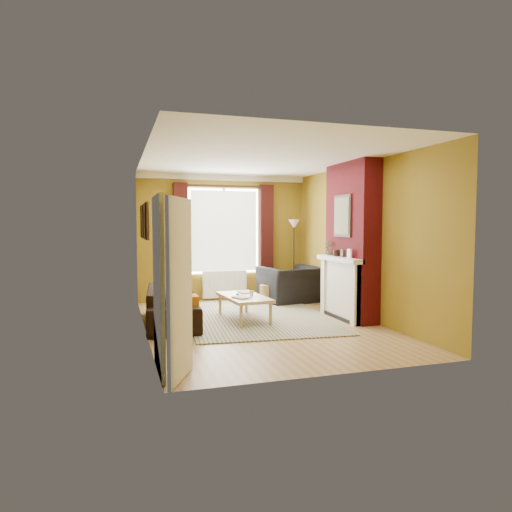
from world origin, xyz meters
name	(u,v)px	position (x,y,z in m)	size (l,w,h in m)	color
ground	(260,324)	(0.00, 0.00, 0.00)	(5.50, 5.50, 0.00)	olive
room_walls	(290,242)	(0.64, 0.27, 1.39)	(3.82, 5.54, 2.83)	olive
striped_rug	(256,317)	(0.11, 0.57, 0.01)	(2.77, 3.64, 0.02)	#2D537E
sofa	(173,305)	(-1.42, 0.49, 0.31)	(2.15, 0.84, 0.63)	black
armchair	(290,284)	(1.30, 1.91, 0.39)	(1.20, 1.05, 0.78)	black
coffee_table	(244,298)	(-0.18, 0.40, 0.39)	(0.75, 1.36, 0.44)	tan
wicker_stool	(267,294)	(0.76, 1.91, 0.20)	(0.35, 0.35, 0.40)	olive
floor_lamp	(294,236)	(1.55, 2.35, 1.43)	(0.34, 0.34, 1.81)	black
book_a	(236,298)	(-0.39, 0.10, 0.45)	(0.22, 0.30, 0.03)	#999999
book_b	(239,292)	(-0.18, 0.71, 0.45)	(0.23, 0.31, 0.02)	#999999
mug	(252,293)	(-0.03, 0.42, 0.48)	(0.09, 0.09, 0.08)	#999999
tv_remote	(238,294)	(-0.26, 0.55, 0.45)	(0.08, 0.15, 0.02)	#272729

